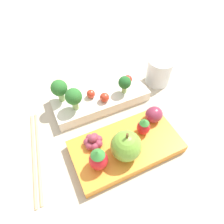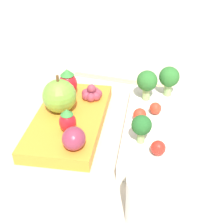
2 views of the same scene
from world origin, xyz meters
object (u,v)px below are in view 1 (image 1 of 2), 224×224
(broccoli_floret_2, at_px, (74,97))
(cherry_tomato_1, at_px, (103,98))
(plum, at_px, (154,114))
(chopsticks_pair, at_px, (35,154))
(cherry_tomato_2, at_px, (91,94))
(grape_cluster, at_px, (93,141))
(bento_box_fruit, at_px, (126,147))
(strawberry_0, at_px, (98,159))
(broccoli_floret_0, at_px, (59,89))
(broccoli_floret_1, at_px, (125,83))
(cherry_tomato_0, at_px, (128,79))
(drinking_cup, at_px, (159,72))
(strawberry_1, at_px, (144,127))
(apple, at_px, (126,146))
(bento_box_savoury, at_px, (101,96))

(broccoli_floret_2, bearing_deg, cherry_tomato_1, -9.81)
(plum, distance_m, chopsticks_pair, 0.26)
(broccoli_floret_2, height_order, cherry_tomato_2, broccoli_floret_2)
(cherry_tomato_2, bearing_deg, grape_cluster, -113.16)
(bento_box_fruit, height_order, plum, plum)
(strawberry_0, bearing_deg, chopsticks_pair, 136.93)
(broccoli_floret_0, height_order, broccoli_floret_1, broccoli_floret_0)
(broccoli_floret_0, relative_size, cherry_tomato_0, 2.60)
(strawberry_0, bearing_deg, drinking_cup, 31.06)
(broccoli_floret_1, distance_m, cherry_tomato_1, 0.06)
(broccoli_floret_2, xyz_separation_m, strawberry_1, (0.10, -0.12, -0.02))
(cherry_tomato_0, relative_size, plum, 0.57)
(grape_cluster, relative_size, drinking_cup, 0.56)
(plum, relative_size, drinking_cup, 0.55)
(apple, relative_size, chopsticks_pair, 0.33)
(bento_box_savoury, relative_size, broccoli_floret_1, 5.13)
(broccoli_floret_2, distance_m, cherry_tomato_0, 0.15)
(apple, bearing_deg, bento_box_fruit, 53.84)
(grape_cluster, distance_m, drinking_cup, 0.26)
(broccoli_floret_1, height_order, strawberry_0, same)
(strawberry_0, height_order, chopsticks_pair, strawberry_0)
(broccoli_floret_0, distance_m, cherry_tomato_0, 0.17)
(strawberry_0, distance_m, chopsticks_pair, 0.14)
(broccoli_floret_2, bearing_deg, bento_box_fruit, -68.06)
(broccoli_floret_0, height_order, cherry_tomato_2, broccoli_floret_0)
(plum, bearing_deg, cherry_tomato_0, 85.23)
(broccoli_floret_2, bearing_deg, plum, -38.08)
(cherry_tomato_0, bearing_deg, broccoli_floret_1, -135.46)
(bento_box_fruit, distance_m, grape_cluster, 0.07)
(cherry_tomato_1, bearing_deg, drinking_cup, 5.56)
(broccoli_floret_2, distance_m, strawberry_1, 0.16)
(cherry_tomato_1, distance_m, drinking_cup, 0.17)
(bento_box_fruit, bearing_deg, cherry_tomato_1, 85.12)
(strawberry_1, xyz_separation_m, drinking_cup, (0.14, 0.13, -0.01))
(cherry_tomato_2, xyz_separation_m, chopsticks_pair, (-0.16, -0.07, -0.03))
(bento_box_savoury, xyz_separation_m, cherry_tomato_2, (-0.03, -0.00, 0.02))
(plum, bearing_deg, broccoli_floret_2, 141.92)
(strawberry_0, bearing_deg, cherry_tomato_1, 59.89)
(bento_box_savoury, xyz_separation_m, bento_box_fruit, (-0.02, -0.15, -0.00))
(broccoli_floret_2, relative_size, strawberry_0, 1.06)
(cherry_tomato_1, relative_size, drinking_cup, 0.32)
(bento_box_fruit, xyz_separation_m, cherry_tomato_1, (0.01, 0.12, 0.03))
(strawberry_1, xyz_separation_m, grape_cluster, (-0.10, 0.02, -0.01))
(broccoli_floret_0, height_order, grape_cluster, broccoli_floret_0)
(bento_box_fruit, distance_m, plum, 0.09)
(broccoli_floret_1, xyz_separation_m, grape_cluster, (-0.12, -0.09, -0.03))
(broccoli_floret_1, height_order, cherry_tomato_1, broccoli_floret_1)
(drinking_cup, bearing_deg, apple, -141.80)
(broccoli_floret_0, bearing_deg, bento_box_savoury, -13.81)
(cherry_tomato_1, height_order, strawberry_0, strawberry_0)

